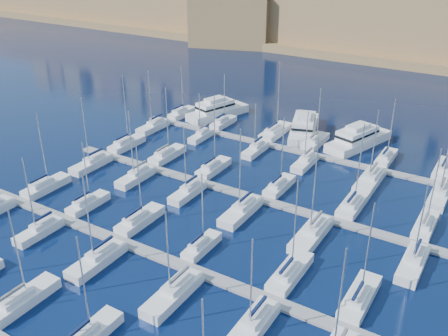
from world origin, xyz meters
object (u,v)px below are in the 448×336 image
Objects in this scene: sailboat_2 at (23,300)px; motor_yacht_b at (304,127)px; motor_yacht_a at (217,110)px; motor_yacht_c at (358,138)px.

sailboat_2 is 0.74× the size of motor_yacht_b.
sailboat_2 is at bearing -77.29° from motor_yacht_a.
motor_yacht_c is at bearing 74.47° from sailboat_2.
sailboat_2 is 72.81m from motor_yacht_c.
motor_yacht_a is at bearing -179.40° from motor_yacht_c.
motor_yacht_c is at bearing -1.47° from motor_yacht_b.
motor_yacht_a is at bearing -178.26° from motor_yacht_b.
sailboat_2 is 0.77× the size of motor_yacht_c.
motor_yacht_a and motor_yacht_b have the same top height.
motor_yacht_b is (6.95, 70.46, 0.98)m from sailboat_2.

